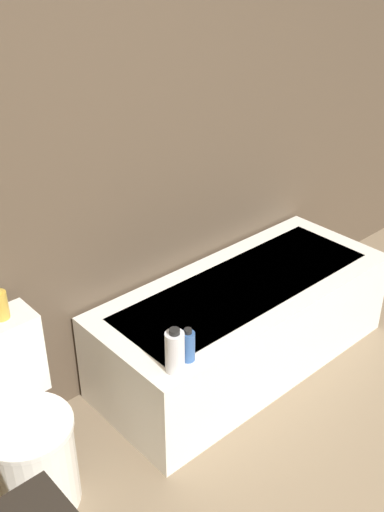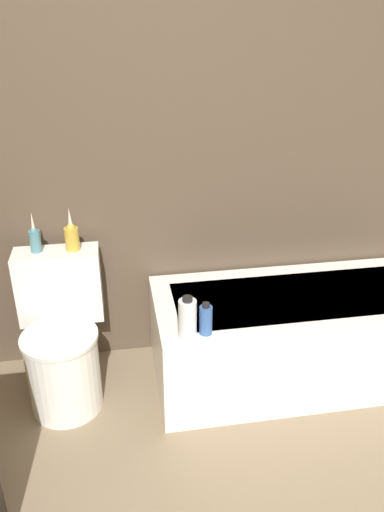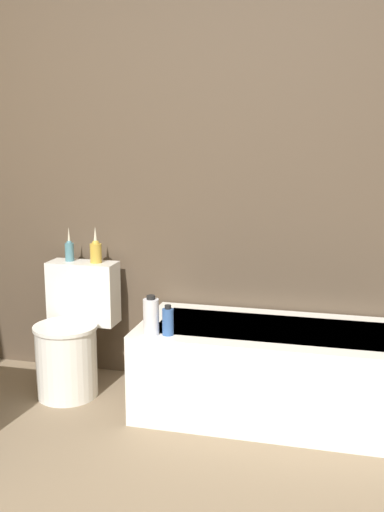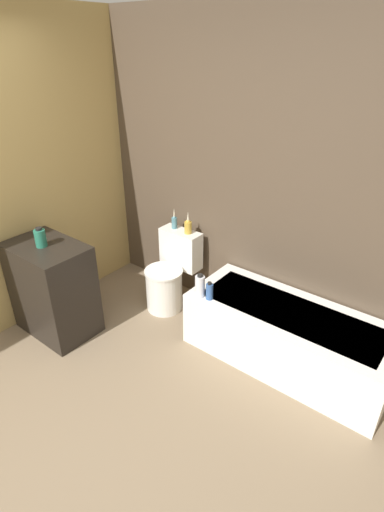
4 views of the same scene
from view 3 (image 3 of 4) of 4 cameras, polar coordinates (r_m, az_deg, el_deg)
wall_back_tiled at (r=3.54m, az=-1.96°, el=8.62°), size 6.40×0.06×2.60m
bathtub at (r=3.26m, az=9.30°, el=-10.85°), size 1.60×0.66×0.48m
toilet at (r=3.58m, az=-11.31°, el=-7.51°), size 0.41×0.53×0.73m
vase_gold at (r=3.65m, az=-11.60°, el=0.60°), size 0.05×0.05×0.20m
vase_silver at (r=3.57m, az=-9.15°, el=0.53°), size 0.07×0.07×0.22m
shampoo_bottle_tall at (r=3.04m, az=-3.92°, el=-5.75°), size 0.08×0.08×0.20m
shampoo_bottle_short at (r=3.04m, az=-2.30°, el=-6.23°), size 0.06×0.06×0.16m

